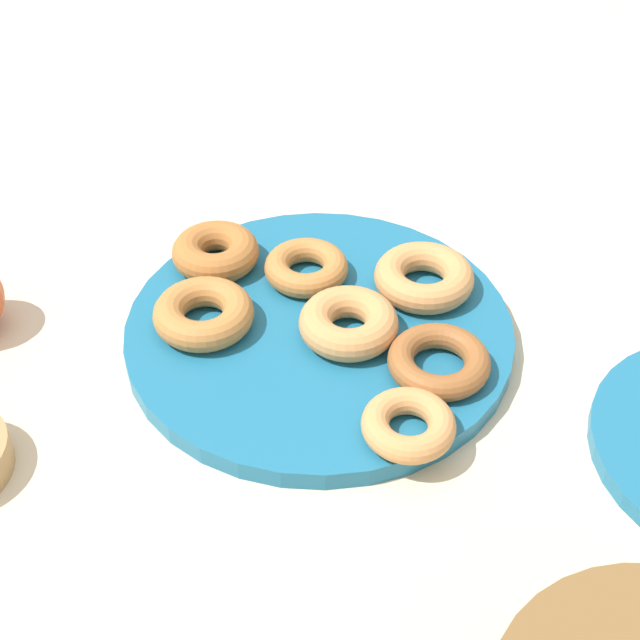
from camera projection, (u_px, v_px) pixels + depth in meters
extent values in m
plane|color=beige|center=(319.00, 338.00, 0.83)|extent=(2.40, 2.40, 0.00)
cylinder|color=#1E6B93|center=(319.00, 331.00, 0.83)|extent=(0.35, 0.35, 0.02)
torus|color=#AD6B33|center=(216.00, 252.00, 0.88)|extent=(0.12, 0.12, 0.03)
torus|color=tan|center=(424.00, 277.00, 0.85)|extent=(0.13, 0.13, 0.03)
torus|color=#995B2D|center=(439.00, 361.00, 0.77)|extent=(0.12, 0.12, 0.02)
torus|color=tan|center=(349.00, 323.00, 0.80)|extent=(0.11, 0.11, 0.03)
torus|color=#BC7A3D|center=(204.00, 313.00, 0.81)|extent=(0.13, 0.13, 0.03)
torus|color=#BC7A3D|center=(306.00, 267.00, 0.86)|extent=(0.10, 0.10, 0.02)
torus|color=tan|center=(408.00, 425.00, 0.71)|extent=(0.08, 0.08, 0.02)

